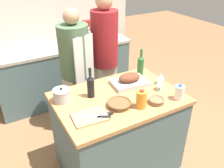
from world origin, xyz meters
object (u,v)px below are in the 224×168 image
at_px(juice_jug, 141,99).
at_px(wine_glass_right, 160,82).
at_px(person_cook_aproned, 75,68).
at_px(wine_bottle_dark, 141,65).
at_px(roasting_pan, 129,80).
at_px(condiment_bottle_short, 109,35).
at_px(cutting_board, 90,117).
at_px(mixing_bowl, 156,100).
at_px(wine_bottle_green, 91,86).
at_px(person_cook_guest, 105,55).
at_px(condiment_bottle_extra, 68,38).
at_px(condiment_bottle_tall, 99,36).
at_px(stock_pot, 62,95).
at_px(knife_chef, 98,117).
at_px(stand_mixer, 89,32).
at_px(wicker_basket, 119,104).
at_px(wine_glass_left, 161,76).
at_px(milk_jug, 179,92).
at_px(knife_paring, 106,115).

xyz_separation_m(juice_jug, wine_glass_right, (0.35, 0.16, 0.00)).
bearing_deg(person_cook_aproned, wine_bottle_dark, -64.28).
bearing_deg(roasting_pan, wine_bottle_dark, 29.48).
bearing_deg(condiment_bottle_short, cutting_board, -123.49).
bearing_deg(mixing_bowl, wine_bottle_green, 140.19).
bearing_deg(roasting_pan, person_cook_guest, 83.55).
xyz_separation_m(juice_jug, condiment_bottle_extra, (0.02, 1.96, 0.01)).
bearing_deg(condiment_bottle_tall, wine_glass_right, -94.82).
height_order(roasting_pan, stock_pot, stock_pot).
bearing_deg(wine_glass_right, knife_chef, -170.68).
bearing_deg(condiment_bottle_tall, stand_mixer, 131.37).
height_order(wine_bottle_green, wine_glass_right, wine_bottle_green).
height_order(roasting_pan, person_cook_aproned, person_cook_aproned).
height_order(wicker_basket, cutting_board, wicker_basket).
bearing_deg(cutting_board, wine_glass_left, 10.68).
height_order(roasting_pan, wine_glass_right, roasting_pan).
distance_m(wicker_basket, milk_jug, 0.60).
relative_size(wine_bottle_green, condiment_bottle_tall, 1.51).
bearing_deg(condiment_bottle_extra, stock_pot, -112.36).
height_order(condiment_bottle_short, person_cook_aproned, person_cook_aproned).
xyz_separation_m(wicker_basket, condiment_bottle_tall, (0.66, 1.70, 0.07)).
bearing_deg(knife_paring, knife_chef, 175.52).
distance_m(roasting_pan, person_cook_guest, 0.71).
bearing_deg(knife_paring, cutting_board, 157.28).
relative_size(milk_jug, wine_bottle_dark, 0.51).
height_order(wine_bottle_dark, condiment_bottle_tall, wine_bottle_dark).
distance_m(mixing_bowl, condiment_bottle_tall, 1.86).
relative_size(wine_bottle_green, condiment_bottle_extra, 1.51).
distance_m(juice_jug, person_cook_guest, 1.14).
height_order(wicker_basket, condiment_bottle_short, condiment_bottle_short).
height_order(milk_jug, knife_chef, milk_jug).
xyz_separation_m(roasting_pan, knife_paring, (-0.49, -0.38, -0.03)).
xyz_separation_m(person_cook_aproned, person_cook_guest, (0.42, -0.01, 0.09)).
distance_m(wicker_basket, person_cook_guest, 1.08).
bearing_deg(knife_chef, wine_glass_left, 14.50).
bearing_deg(condiment_bottle_extra, stand_mixer, -2.25).
height_order(stand_mixer, person_cook_guest, person_cook_guest).
relative_size(knife_chef, stand_mixer, 0.67).
height_order(roasting_pan, knife_paring, roasting_pan).
bearing_deg(knife_paring, juice_jug, -5.09).
bearing_deg(roasting_pan, milk_jug, -61.58).
distance_m(wine_bottle_green, wine_glass_right, 0.71).
relative_size(mixing_bowl, condiment_bottle_extra, 0.75).
xyz_separation_m(juice_jug, stand_mixer, (0.37, 1.94, 0.05)).
distance_m(mixing_bowl, condiment_bottle_short, 1.94).
bearing_deg(juice_jug, person_cook_aproned, 99.73).
distance_m(wine_bottle_dark, stand_mixer, 1.40).
bearing_deg(wine_bottle_dark, condiment_bottle_extra, 104.36).
bearing_deg(condiment_bottle_extra, milk_jug, -79.40).
bearing_deg(wine_glass_right, roasting_pan, 130.21).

